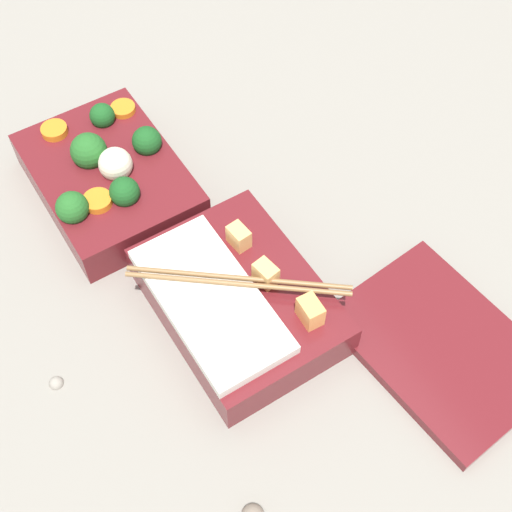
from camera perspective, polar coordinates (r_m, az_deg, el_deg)
ground_plane at (r=0.79m, az=-5.80°, el=0.21°), size 3.00×3.00×0.00m
bento_tray_vegetable at (r=0.83m, az=-11.74°, el=6.25°), size 0.21×0.15×0.08m
bento_tray_rice at (r=0.72m, az=-1.57°, el=-3.52°), size 0.21×0.18×0.07m
bento_lid at (r=0.74m, az=14.60°, el=-6.97°), size 0.21×0.17×0.01m
pebble_0 at (r=0.73m, az=-15.73°, el=-9.67°), size 0.01×0.01×0.01m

